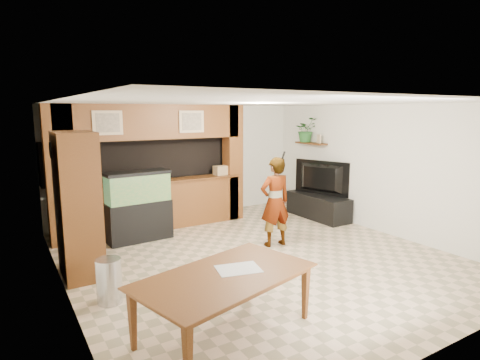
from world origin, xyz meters
TOP-DOWN VIEW (x-y plane):
  - floor at (0.00, 0.00)m, footprint 6.50×6.50m
  - ceiling at (0.00, 0.00)m, footprint 6.50×6.50m
  - wall_back at (0.00, 3.25)m, footprint 6.00×0.00m
  - wall_left at (-3.00, 0.00)m, footprint 0.00×6.50m
  - wall_right at (3.00, 0.00)m, footprint 0.00×6.50m
  - partition at (-0.95, 2.64)m, footprint 4.20×0.99m
  - wall_clock at (-2.97, 1.00)m, footprint 0.05×0.25m
  - wall_shelf at (2.85, 1.95)m, footprint 0.25×0.90m
  - pantry_cabinet at (-2.70, 0.74)m, footprint 0.54×0.89m
  - trash_can at (-2.56, -0.38)m, footprint 0.32×0.32m
  - aquarium at (-1.43, 1.95)m, footprint 1.22×0.46m
  - tv_stand at (2.65, 1.41)m, footprint 0.59×1.62m
  - television at (2.65, 1.41)m, footprint 0.61×1.36m
  - photo_frame at (2.85, 1.67)m, footprint 0.06×0.15m
  - potted_plant at (2.82, 2.12)m, footprint 0.55×0.48m
  - person at (0.62, 0.35)m, footprint 0.63×0.44m
  - microphone at (0.67, 0.19)m, footprint 0.03×0.09m
  - dining_table at (-1.62, -1.84)m, footprint 2.19×1.57m
  - newspaper_a at (-1.43, -1.75)m, footprint 0.55×0.45m
  - counter_box at (0.64, 2.45)m, footprint 0.33×0.24m

SIDE VIEW (x-z plane):
  - floor at x=0.00m, z-range 0.00..0.00m
  - tv_stand at x=2.65m, z-range 0.00..0.54m
  - trash_can at x=-2.56m, z-range 0.00..0.59m
  - dining_table at x=-1.62m, z-range 0.00..0.69m
  - aquarium at x=-1.43m, z-range -0.02..1.33m
  - newspaper_a at x=-1.43m, z-range 0.69..0.70m
  - person at x=0.62m, z-range 0.00..1.65m
  - television at x=2.65m, z-range 0.54..1.33m
  - pantry_cabinet at x=-2.70m, z-range 0.00..2.17m
  - counter_box at x=0.64m, z-range 1.04..1.25m
  - wall_back at x=0.00m, z-range -1.70..4.30m
  - wall_left at x=-3.00m, z-range -1.95..4.55m
  - wall_right at x=3.00m, z-range -1.95..4.55m
  - partition at x=-0.95m, z-range 0.01..2.61m
  - microphone at x=0.67m, z-range 1.62..1.77m
  - wall_shelf at x=2.85m, z-range 1.68..1.72m
  - photo_frame at x=2.85m, z-range 1.72..1.92m
  - wall_clock at x=-2.97m, z-range 1.77..2.02m
  - potted_plant at x=2.82m, z-range 1.72..2.32m
  - ceiling at x=0.00m, z-range 2.60..2.60m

